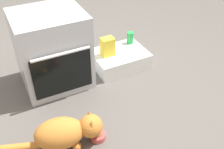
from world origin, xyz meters
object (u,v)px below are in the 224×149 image
oven (52,50)px  cat (66,132)px  snack_bag (108,47)px  pantry_cabinet (120,59)px  soda_can (130,38)px  food_bowl (98,136)px

oven → cat: bearing=-101.7°
snack_bag → pantry_cabinet: bearing=-5.3°
pantry_cabinet → soda_can: 0.25m
oven → soda_can: bearing=5.3°
cat → soda_can: bearing=52.6°
cat → soda_can: size_ratio=6.02×
pantry_cabinet → snack_bag: snack_bag is taller
cat → oven: bearing=91.0°
soda_can → oven: bearing=-174.7°
food_bowl → cat: cat is taller
soda_can → snack_bag: size_ratio=0.67×
oven → food_bowl: 0.84m
soda_can → snack_bag: 0.32m
food_bowl → cat: 0.24m
oven → soda_can: oven is taller
oven → pantry_cabinet: size_ratio=1.29×
pantry_cabinet → food_bowl: 0.94m
food_bowl → oven: bearing=94.6°
cat → snack_bag: 0.98m
cat → pantry_cabinet: bearing=54.1°
pantry_cabinet → cat: 1.05m
cat → soda_can: soda_can is taller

